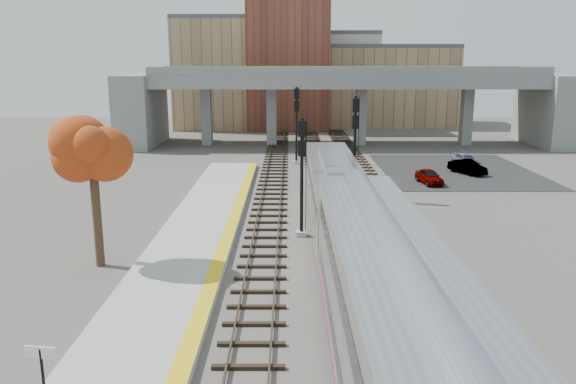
# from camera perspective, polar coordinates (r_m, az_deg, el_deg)

# --- Properties ---
(ground) EXTENTS (160.00, 160.00, 0.00)m
(ground) POSITION_cam_1_polar(r_m,az_deg,el_deg) (26.42, 4.14, -9.40)
(ground) COLOR #47423D
(ground) RESTS_ON ground
(platform) EXTENTS (4.50, 60.00, 0.35)m
(platform) POSITION_cam_1_polar(r_m,az_deg,el_deg) (26.84, -11.68, -8.88)
(platform) COLOR #9E9E99
(platform) RESTS_ON ground
(yellow_strip) EXTENTS (0.70, 60.00, 0.01)m
(yellow_strip) POSITION_cam_1_polar(r_m,az_deg,el_deg) (26.45, -7.62, -8.63)
(yellow_strip) COLOR yellow
(yellow_strip) RESTS_ON platform
(tracks) EXTENTS (10.70, 95.00, 0.25)m
(tracks) POSITION_cam_1_polar(r_m,az_deg,el_deg) (38.28, 4.26, -2.09)
(tracks) COLOR black
(tracks) RESTS_ON ground
(overpass) EXTENTS (54.00, 12.00, 9.50)m
(overpass) POSITION_cam_1_polar(r_m,az_deg,el_deg) (69.80, 5.75, 9.55)
(overpass) COLOR slate
(overpass) RESTS_ON ground
(buildings_far) EXTENTS (43.00, 21.00, 20.60)m
(buildings_far) POSITION_cam_1_polar(r_m,az_deg,el_deg) (90.98, 2.11, 11.73)
(buildings_far) COLOR tan
(buildings_far) RESTS_ON ground
(parking_lot) EXTENTS (14.00, 18.00, 0.04)m
(parking_lot) POSITION_cam_1_polar(r_m,az_deg,el_deg) (55.60, 16.67, 2.13)
(parking_lot) COLOR black
(parking_lot) RESTS_ON ground
(locomotive) EXTENTS (3.02, 19.05, 4.10)m
(locomotive) POSITION_cam_1_polar(r_m,az_deg,el_deg) (35.02, 4.75, 0.17)
(locomotive) COLOR #A8AAB2
(locomotive) RESTS_ON ground
(signal_mast_near) EXTENTS (0.60, 0.64, 7.00)m
(signal_mast_near) POSITION_cam_1_polar(r_m,az_deg,el_deg) (32.44, 1.40, 1.31)
(signal_mast_near) COLOR #9E9E99
(signal_mast_near) RESTS_ON ground
(signal_mast_mid) EXTENTS (0.60, 0.64, 7.67)m
(signal_mast_mid) POSITION_cam_1_polar(r_m,az_deg,el_deg) (41.72, 6.78, 4.52)
(signal_mast_mid) COLOR #9E9E99
(signal_mast_mid) RESTS_ON ground
(signal_mast_far) EXTENTS (0.60, 0.64, 7.68)m
(signal_mast_far) POSITION_cam_1_polar(r_m,az_deg,el_deg) (56.15, 0.87, 6.81)
(signal_mast_far) COLOR #9E9E99
(signal_mast_far) RESTS_ON ground
(station_sign) EXTENTS (0.90, 0.17, 2.27)m
(station_sign) POSITION_cam_1_polar(r_m,az_deg,el_deg) (17.32, -23.71, -16.08)
(station_sign) COLOR black
(station_sign) RESTS_ON platform
(tree) EXTENTS (3.60, 3.60, 7.63)m
(tree) POSITION_cam_1_polar(r_m,az_deg,el_deg) (28.85, -19.29, 3.53)
(tree) COLOR #382619
(tree) RESTS_ON ground
(car_a) EXTENTS (2.01, 3.76, 1.22)m
(car_a) POSITION_cam_1_polar(r_m,az_deg,el_deg) (48.68, 14.17, 1.53)
(car_a) COLOR #99999E
(car_a) RESTS_ON parking_lot
(car_b) EXTENTS (2.94, 4.07, 1.28)m
(car_b) POSITION_cam_1_polar(r_m,az_deg,el_deg) (53.92, 17.76, 2.44)
(car_b) COLOR #99999E
(car_b) RESTS_ON parking_lot
(car_c) EXTENTS (2.54, 3.96, 1.07)m
(car_c) POSITION_cam_1_polar(r_m,az_deg,el_deg) (58.54, 17.59, 3.15)
(car_c) COLOR #99999E
(car_c) RESTS_ON parking_lot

